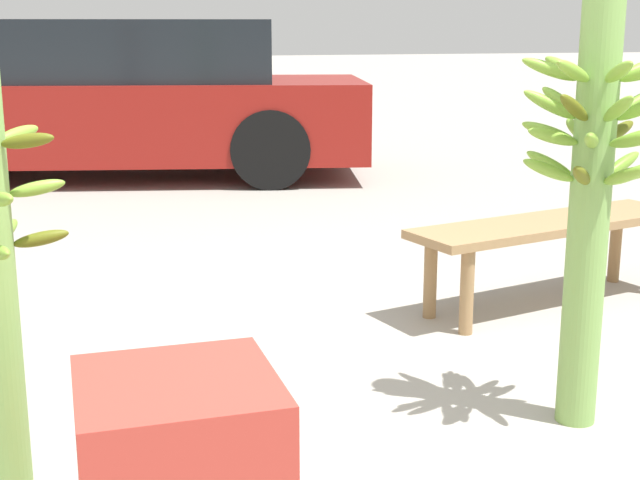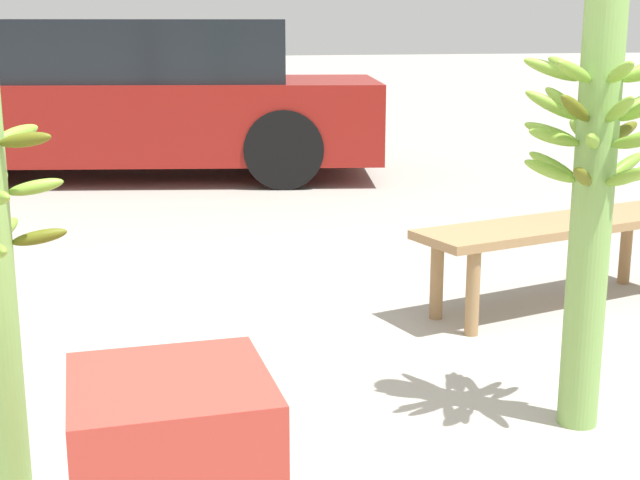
% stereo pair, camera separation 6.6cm
% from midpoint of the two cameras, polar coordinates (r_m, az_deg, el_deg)
% --- Properties ---
extents(banana_stalk_center, '(0.49, 0.48, 1.64)m').
position_cam_midpoint_polar(banana_stalk_center, '(2.93, 16.42, 4.52)').
color(banana_stalk_center, '#7AA851').
rests_on(banana_stalk_center, ground_plane).
extents(market_bench, '(1.50, 0.68, 0.42)m').
position_cam_midpoint_polar(market_bench, '(4.30, 14.09, 0.45)').
color(market_bench, '#99754C').
rests_on(market_bench, ground_plane).
extents(parked_car, '(4.60, 2.61, 1.35)m').
position_cam_midpoint_polar(parked_car, '(8.13, -12.82, 8.65)').
color(parked_car, maroon).
rests_on(parked_car, ground_plane).
extents(produce_crate, '(0.48, 0.48, 0.48)m').
position_cam_midpoint_polar(produce_crate, '(2.27, -9.81, -14.34)').
color(produce_crate, '#B2382D').
rests_on(produce_crate, ground_plane).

